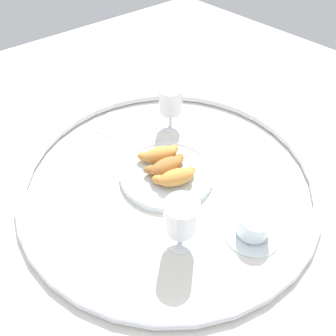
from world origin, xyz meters
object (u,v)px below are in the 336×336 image
(pastry_plate, at_px, (168,173))
(juice_glass_right, at_px, (171,102))
(croissant_small, at_px, (167,165))
(croissant_extra, at_px, (160,154))
(coffee_cup_near, at_px, (253,226))
(folded_napkin, at_px, (113,125))
(croissant_large, at_px, (176,177))
(juice_glass_left, at_px, (181,218))

(pastry_plate, distance_m, juice_glass_right, 0.24)
(juice_glass_right, bearing_deg, pastry_plate, -132.88)
(croissant_small, distance_m, croissant_extra, 0.05)
(coffee_cup_near, bearing_deg, folded_napkin, 91.52)
(croissant_large, xyz_separation_m, juice_glass_right, (0.17, 0.21, 0.06))
(croissant_small, distance_m, juice_glass_left, 0.23)
(juice_glass_right, bearing_deg, juice_glass_left, -128.25)
(folded_napkin, bearing_deg, croissant_small, -92.31)
(coffee_cup_near, relative_size, juice_glass_right, 0.97)
(juice_glass_left, xyz_separation_m, juice_glass_right, (0.27, 0.35, 0.00))
(croissant_large, distance_m, folded_napkin, 0.34)
(croissant_large, distance_m, juice_glass_right, 0.27)
(croissant_extra, bearing_deg, croissant_large, -104.25)
(juice_glass_left, bearing_deg, croissant_extra, 60.21)
(pastry_plate, bearing_deg, coffee_cup_near, -84.33)
(pastry_plate, height_order, juice_glass_left, juice_glass_left)
(croissant_large, distance_m, coffee_cup_near, 0.23)
(juice_glass_right, distance_m, folded_napkin, 0.21)
(pastry_plate, bearing_deg, juice_glass_left, -123.44)
(croissant_small, bearing_deg, croissant_extra, 75.05)
(juice_glass_right, xyz_separation_m, folded_napkin, (-0.14, 0.13, -0.09))
(croissant_extra, distance_m, juice_glass_right, 0.19)
(pastry_plate, relative_size, coffee_cup_near, 1.93)
(croissant_large, distance_m, croissant_small, 0.05)
(pastry_plate, height_order, juice_glass_right, juice_glass_right)
(croissant_small, bearing_deg, coffee_cup_near, -84.51)
(croissant_extra, height_order, juice_glass_left, juice_glass_left)
(croissant_extra, xyz_separation_m, coffee_cup_near, (0.01, -0.33, -0.01))
(pastry_plate, bearing_deg, croissant_small, 79.81)
(pastry_plate, relative_size, croissant_extra, 2.06)
(coffee_cup_near, bearing_deg, juice_glass_right, 73.96)
(juice_glass_right, bearing_deg, croissant_large, -128.01)
(croissant_small, bearing_deg, juice_glass_left, -123.11)
(coffee_cup_near, distance_m, juice_glass_right, 0.46)
(croissant_large, xyz_separation_m, juice_glass_left, (-0.11, -0.14, 0.05))
(croissant_small, relative_size, juice_glass_right, 0.96)
(juice_glass_left, bearing_deg, coffee_cup_near, -32.39)
(croissant_extra, bearing_deg, croissant_small, -104.95)
(croissant_extra, bearing_deg, pastry_plate, -104.66)
(croissant_large, bearing_deg, coffee_cup_near, -80.49)
(coffee_cup_near, height_order, folded_napkin, coffee_cup_near)
(coffee_cup_near, bearing_deg, pastry_plate, 95.67)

